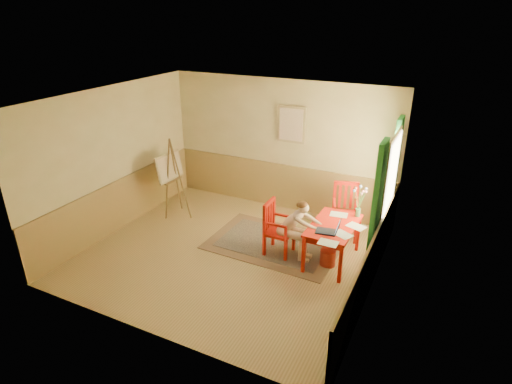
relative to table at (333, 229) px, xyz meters
The scene contains 14 objects.
room 1.95m from the table, 161.50° to the right, with size 5.04×4.54×2.84m.
wainscot 1.72m from the table, behind, with size 5.00×4.50×1.00m.
window 1.14m from the table, 36.56° to the left, with size 0.12×2.01×2.20m.
wall_portrait 2.53m from the table, 131.66° to the left, with size 0.60×0.05×0.76m.
rug 1.29m from the table, behind, with size 2.44×1.66×0.02m.
table is the anchor object (origin of this frame).
chair_left 0.99m from the table, behind, with size 0.46×0.44×1.00m.
chair_back 0.98m from the table, 92.93° to the left, with size 0.60×0.61×1.07m.
figure 0.66m from the table, 165.59° to the right, with size 0.81×0.36×1.11m.
laptop 0.33m from the table, 86.25° to the right, with size 0.42×0.29×0.24m.
papers 0.21m from the table, 32.09° to the right, with size 0.73×1.27×0.00m.
vase 0.67m from the table, 59.85° to the left, with size 0.24×0.28×0.56m.
wastebasket 0.51m from the table, 96.56° to the right, with size 0.27×0.27×0.29m, color #C53C2B.
easel 3.62m from the table, behind, with size 0.57×0.75×1.69m.
Camera 1 is at (3.26, -5.65, 4.08)m, focal length 29.45 mm.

